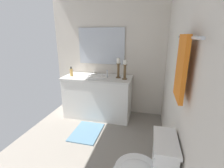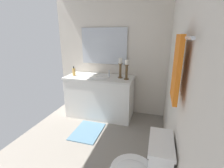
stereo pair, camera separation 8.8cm
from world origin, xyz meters
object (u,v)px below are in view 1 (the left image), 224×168
Objects in this scene: vanity_cabinet at (98,97)px; bath_mat at (87,132)px; mirror at (101,46)px; towel_bar at (188,37)px; candle_holder_short at (118,67)px; soap_bottle at (71,72)px; towel_near_vanity at (181,68)px; sink_basin at (98,79)px; candle_holder_tall at (125,69)px.

vanity_cabinet reaches higher than bath_mat.
towel_bar is at bearing 32.71° from mirror.
vanity_cabinet is at bearing -86.65° from candle_holder_short.
mirror is 2.20m from towel_bar.
mirror is 1.52× the size of bath_mat.
soap_bottle is 0.30× the size of bath_mat.
vanity_cabinet is 2.15m from towel_near_vanity.
towel_near_vanity is (1.56, 1.16, 0.92)m from vanity_cabinet.
towel_bar is at bearing 37.13° from sink_basin.
sink_basin is 1.18× the size of candle_holder_tall.
candle_holder_tall is 0.74× the size of towel_near_vanity.
towel_bar is at bearing 26.50° from candle_holder_short.
vanity_cabinet is 3.78× the size of candle_holder_tall.
bath_mat is at bearing -128.78° from towel_near_vanity.
towel_bar reaches higher than candle_holder_short.
soap_bottle is at bearing -138.52° from bath_mat.
sink_basin is 0.67× the size of bath_mat.
towel_bar reaches higher than vanity_cabinet.
towel_near_vanity reaches higher than towel_bar.
sink_basin is 0.58× the size of towel_bar.
soap_bottle is at bearing -55.82° from mirror.
candle_holder_short is at bearing 93.35° from vanity_cabinet.
vanity_cabinet is 2.26m from towel_bar.
candle_holder_tall is 1.89× the size of soap_bottle.
towel_near_vanity is (0.00, -0.02, -0.21)m from towel_bar.
mirror is at bearing -123.20° from candle_holder_short.
soap_bottle is 2.35m from towel_bar.
sink_basin is 2.10m from towel_bar.
towel_bar is at bearing 90.00° from towel_near_vanity.
mirror reaches higher than towel_near_vanity.
mirror is 0.76m from soap_bottle.
vanity_cabinet is at bearing -0.01° from mirror.
candle_holder_short reaches higher than soap_bottle.
towel_near_vanity is (1.58, 0.77, 0.33)m from candle_holder_short.
candle_holder_short is (-0.08, -0.13, 0.01)m from candle_holder_tall.
towel_near_vanity reaches higher than bath_mat.
candle_holder_tall is at bearing -156.36° from towel_bar.
bath_mat is (0.62, -0.00, -0.75)m from sink_basin.
candle_holder_short is 2.00× the size of soap_bottle.
vanity_cabinet is 2.79× the size of towel_near_vanity.
bath_mat is at bearing -0.09° from sink_basin.
candle_holder_tall is (0.05, 0.52, 0.58)m from vanity_cabinet.
bath_mat is at bearing -128.35° from towel_bar.
candle_holder_short reaches higher than candle_holder_tall.
soap_bottle is at bearing -83.21° from vanity_cabinet.
mirror reaches higher than candle_holder_short.
towel_bar reaches higher than candle_holder_tall.
mirror is (-0.28, 0.00, 0.94)m from vanity_cabinet.
sink_basin is at bearing 96.78° from soap_bottle.
candle_holder_tall is at bearing 84.04° from sink_basin.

